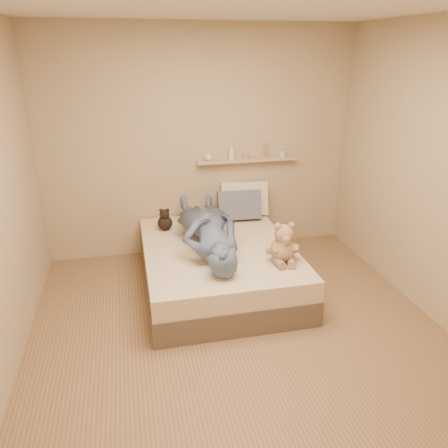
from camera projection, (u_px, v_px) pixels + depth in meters
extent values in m
plane|color=olive|center=(241.00, 337.00, 3.78)|extent=(3.80, 3.80, 0.00)
plane|color=silver|center=(246.00, 1.00, 2.81)|extent=(3.80, 3.80, 0.00)
plane|color=tan|center=(200.00, 144.00, 5.01)|extent=(3.60, 0.00, 3.60)
plane|color=tan|center=(380.00, 352.00, 1.57)|extent=(3.60, 0.00, 3.60)
cube|color=brown|center=(218.00, 274.00, 4.57)|extent=(1.50, 1.90, 0.25)
cube|color=beige|center=(218.00, 255.00, 4.49)|extent=(1.48, 1.88, 0.20)
cube|color=silver|center=(221.00, 256.00, 3.91)|extent=(0.18, 0.13, 0.06)
cube|color=black|center=(220.00, 254.00, 3.90)|extent=(0.09, 0.07, 0.03)
sphere|color=tan|center=(283.00, 249.00, 4.09)|extent=(0.24, 0.24, 0.24)
sphere|color=tan|center=(284.00, 234.00, 4.01)|extent=(0.18, 0.18, 0.18)
sphere|color=tan|center=(278.00, 226.00, 3.97)|extent=(0.07, 0.07, 0.07)
sphere|color=#9C8155|center=(291.00, 226.00, 3.98)|extent=(0.07, 0.07, 0.07)
sphere|color=#A4815A|center=(286.00, 239.00, 3.94)|extent=(0.07, 0.07, 0.07)
cylinder|color=#AA7F5B|center=(272.00, 250.00, 4.04)|extent=(0.10, 0.17, 0.14)
cylinder|color=#9C8153|center=(295.00, 248.00, 4.06)|extent=(0.12, 0.17, 0.14)
cylinder|color=#91654D|center=(279.00, 263.00, 4.01)|extent=(0.09, 0.17, 0.08)
cylinder|color=#9A7552|center=(291.00, 262.00, 4.03)|extent=(0.12, 0.18, 0.08)
cylinder|color=beige|center=(284.00, 241.00, 4.03)|extent=(0.14, 0.14, 0.02)
sphere|color=black|center=(165.00, 223.00, 4.82)|extent=(0.17, 0.17, 0.17)
sphere|color=black|center=(164.00, 214.00, 4.77)|extent=(0.11, 0.11, 0.11)
sphere|color=black|center=(161.00, 210.00, 4.75)|extent=(0.04, 0.04, 0.04)
sphere|color=black|center=(168.00, 210.00, 4.75)|extent=(0.04, 0.04, 0.04)
cube|color=beige|center=(244.00, 199.00, 5.23)|extent=(0.57, 0.30, 0.43)
cube|color=slate|center=(239.00, 205.00, 5.09)|extent=(0.52, 0.29, 0.37)
imported|color=slate|center=(207.00, 229.00, 4.38)|extent=(0.59, 1.59, 0.38)
cube|color=tan|center=(247.00, 160.00, 5.14)|extent=(1.20, 0.12, 0.03)
imported|color=silver|center=(208.00, 156.00, 5.02)|extent=(0.09, 0.09, 0.12)
imported|color=silver|center=(231.00, 152.00, 5.06)|extent=(0.10, 0.10, 0.18)
cylinder|color=#AA9E91|center=(246.00, 156.00, 5.12)|extent=(0.07, 0.07, 0.06)
cylinder|color=silver|center=(266.00, 150.00, 5.15)|extent=(0.04, 0.04, 0.18)
cylinder|color=silver|center=(282.00, 154.00, 5.21)|extent=(0.08, 0.08, 0.08)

